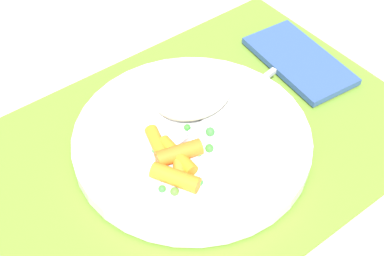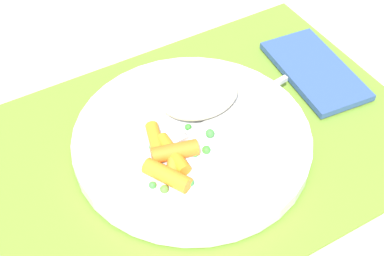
% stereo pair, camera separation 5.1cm
% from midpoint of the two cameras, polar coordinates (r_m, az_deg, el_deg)
% --- Properties ---
extents(ground_plane, '(2.40, 2.40, 0.00)m').
position_cam_midpoint_polar(ground_plane, '(0.60, -2.45, -2.24)').
color(ground_plane, beige).
extents(placemat, '(0.50, 0.34, 0.01)m').
position_cam_midpoint_polar(placemat, '(0.60, -2.46, -2.05)').
color(placemat, olive).
rests_on(placemat, ground_plane).
extents(plate, '(0.26, 0.26, 0.02)m').
position_cam_midpoint_polar(plate, '(0.59, -2.49, -1.33)').
color(plate, white).
rests_on(plate, placemat).
extents(rice_mound, '(0.09, 0.08, 0.04)m').
position_cam_midpoint_polar(rice_mound, '(0.60, -2.41, 3.69)').
color(rice_mound, beige).
rests_on(rice_mound, plate).
extents(carrot_portion, '(0.07, 0.10, 0.02)m').
position_cam_midpoint_polar(carrot_portion, '(0.55, -4.55, -3.47)').
color(carrot_portion, orange).
rests_on(carrot_portion, plate).
extents(pea_scatter, '(0.09, 0.07, 0.01)m').
position_cam_midpoint_polar(pea_scatter, '(0.56, -3.68, -3.16)').
color(pea_scatter, green).
rests_on(pea_scatter, plate).
extents(fork, '(0.19, 0.04, 0.01)m').
position_cam_midpoint_polar(fork, '(0.59, -0.95, 0.57)').
color(fork, '#BCBCBC').
rests_on(fork, plate).
extents(napkin, '(0.09, 0.15, 0.01)m').
position_cam_midpoint_polar(napkin, '(0.70, 9.05, 6.88)').
color(napkin, '#33518C').
rests_on(napkin, placemat).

